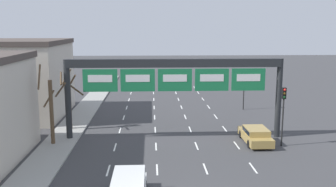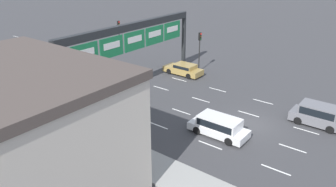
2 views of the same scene
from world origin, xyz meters
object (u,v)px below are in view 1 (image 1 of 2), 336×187
sign_gantry (175,75)px  car_gold (255,135)px  tree_bare_closest (69,96)px  traffic_light_near_gantry (284,105)px  traffic_light_mid_block (244,82)px  tree_bare_second (51,107)px

sign_gantry → car_gold: size_ratio=3.98×
tree_bare_closest → traffic_light_near_gantry: bearing=-17.4°
sign_gantry → traffic_light_mid_block: size_ratio=4.05×
sign_gantry → traffic_light_near_gantry: size_ratio=3.87×
car_gold → tree_bare_closest: size_ratio=0.84×
sign_gantry → tree_bare_closest: 10.33m
sign_gantry → tree_bare_second: sign_gantry is taller
traffic_light_near_gantry → tree_bare_closest: (-18.15, 5.69, -0.15)m
sign_gantry → traffic_light_mid_block: sign_gantry is taller
car_gold → traffic_light_near_gantry: 3.43m
sign_gantry → traffic_light_near_gantry: sign_gantry is taller
sign_gantry → tree_bare_second: (-10.08, -1.44, -2.35)m
sign_gantry → traffic_light_mid_block: bearing=51.5°
tree_bare_second → traffic_light_mid_block: bearing=33.5°
traffic_light_mid_block → tree_bare_closest: tree_bare_closest is taller
traffic_light_mid_block → tree_bare_second: 22.62m
car_gold → tree_bare_second: size_ratio=0.72×
traffic_light_near_gantry → sign_gantry: bearing=163.1°
sign_gantry → traffic_light_mid_block: (8.78, 11.04, -2.22)m
traffic_light_near_gantry → traffic_light_mid_block: size_ratio=1.05×
tree_bare_second → sign_gantry: bearing=8.1°
tree_bare_closest → tree_bare_second: (-0.48, -4.54, -0.13)m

